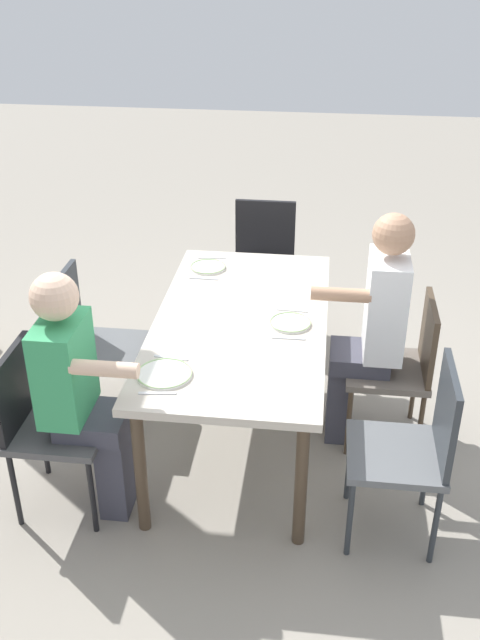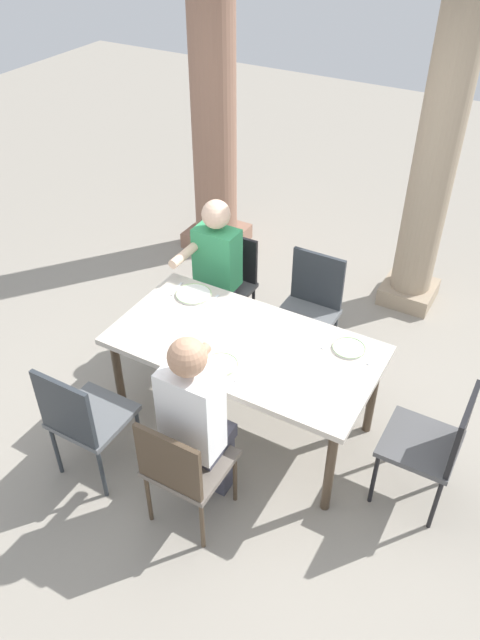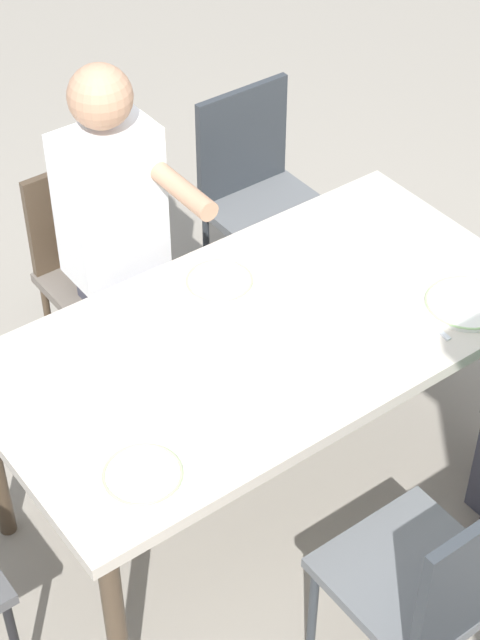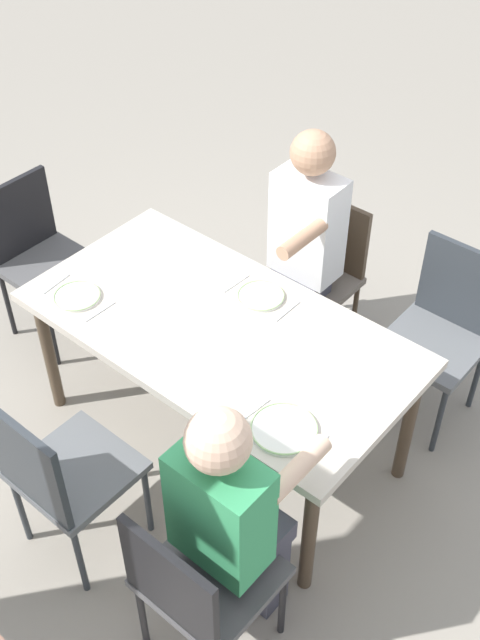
% 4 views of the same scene
% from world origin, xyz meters
% --- Properties ---
extents(ground_plane, '(16.00, 16.00, 0.00)m').
position_xyz_m(ground_plane, '(0.00, 0.00, 0.00)').
color(ground_plane, gray).
extents(dining_table, '(1.74, 0.91, 0.75)m').
position_xyz_m(dining_table, '(0.00, 0.00, 0.68)').
color(dining_table, beige).
rests_on(dining_table, ground).
extents(chair_west_north, '(0.44, 0.44, 0.87)m').
position_xyz_m(chair_west_north, '(-0.65, 0.87, 0.51)').
color(chair_west_north, '#4F4F50').
rests_on(chair_west_north, ground).
extents(chair_west_south, '(0.44, 0.44, 0.91)m').
position_xyz_m(chair_west_south, '(-0.65, -0.87, 0.53)').
color(chair_west_south, '#5B5E61').
rests_on(chair_west_south, ground).
extents(chair_mid_north, '(0.44, 0.44, 0.91)m').
position_xyz_m(chair_mid_north, '(0.08, 0.87, 0.53)').
color(chair_mid_north, '#5B5E61').
rests_on(chair_mid_north, ground).
extents(chair_mid_south, '(0.44, 0.44, 0.86)m').
position_xyz_m(chair_mid_south, '(0.08, -0.87, 0.50)').
color(chair_mid_south, '#6A6158').
rests_on(chair_mid_south, ground).
extents(chair_head_east, '(0.44, 0.44, 0.91)m').
position_xyz_m(chair_head_east, '(1.29, 0.00, 0.53)').
color(chair_head_east, '#4F4F50').
rests_on(chair_head_east, ground).
extents(diner_woman_green, '(0.35, 0.50, 1.28)m').
position_xyz_m(diner_woman_green, '(-0.66, 0.67, 0.69)').
color(diner_woman_green, '#3F3F4C').
rests_on(diner_woman_green, ground).
extents(diner_man_white, '(0.34, 0.50, 1.34)m').
position_xyz_m(diner_man_white, '(0.08, -0.69, 0.72)').
color(diner_man_white, '#3F3F4C').
rests_on(diner_man_white, ground).
extents(plate_0, '(0.26, 0.26, 0.02)m').
position_xyz_m(plate_0, '(-0.58, 0.29, 0.76)').
color(plate_0, white).
rests_on(plate_0, dining_table).
extents(fork_0, '(0.04, 0.17, 0.01)m').
position_xyz_m(fork_0, '(-0.73, 0.29, 0.75)').
color(fork_0, silver).
rests_on(fork_0, dining_table).
extents(spoon_0, '(0.03, 0.17, 0.01)m').
position_xyz_m(spoon_0, '(-0.43, 0.29, 0.75)').
color(spoon_0, silver).
rests_on(spoon_0, dining_table).
extents(plate_1, '(0.22, 0.22, 0.02)m').
position_xyz_m(plate_1, '(-0.02, -0.26, 0.76)').
color(plate_1, white).
rests_on(plate_1, dining_table).
extents(fork_1, '(0.02, 0.17, 0.01)m').
position_xyz_m(fork_1, '(-0.17, -0.26, 0.75)').
color(fork_1, silver).
rests_on(fork_1, dining_table).
extents(spoon_1, '(0.02, 0.17, 0.01)m').
position_xyz_m(spoon_1, '(0.13, -0.26, 0.75)').
color(spoon_1, silver).
rests_on(spoon_1, dining_table).
extents(plate_2, '(0.21, 0.21, 0.02)m').
position_xyz_m(plate_2, '(0.61, 0.28, 0.76)').
color(plate_2, white).
rests_on(plate_2, dining_table).
extents(fork_2, '(0.02, 0.17, 0.01)m').
position_xyz_m(fork_2, '(0.46, 0.28, 0.75)').
color(fork_2, silver).
rests_on(fork_2, dining_table).
extents(spoon_2, '(0.03, 0.17, 0.01)m').
position_xyz_m(spoon_2, '(0.76, 0.28, 0.75)').
color(spoon_2, silver).
rests_on(spoon_2, dining_table).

